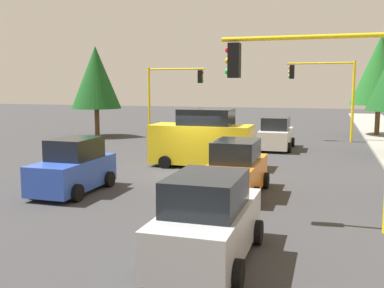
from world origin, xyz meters
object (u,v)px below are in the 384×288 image
at_px(tree_opposite_side, 96,78).
at_px(delivery_van_yellow, 202,140).
at_px(traffic_signal_near_left, 318,90).
at_px(traffic_signal_far_left, 326,85).
at_px(car_blue, 74,168).
at_px(car_orange, 237,170).
at_px(car_silver, 208,221).
at_px(car_white, 276,135).
at_px(traffic_signal_far_right, 172,87).
at_px(tree_roadside_far, 380,70).

relative_size(tree_opposite_side, delivery_van_yellow, 1.42).
bearing_deg(delivery_van_yellow, traffic_signal_near_left, 34.36).
xyz_separation_m(traffic_signal_far_left, car_blue, (18.37, -8.59, -3.04)).
bearing_deg(car_orange, car_silver, 5.54).
relative_size(car_blue, car_white, 0.90).
xyz_separation_m(traffic_signal_far_right, car_orange, (16.97, 8.50, -2.85)).
bearing_deg(tree_roadside_far, traffic_signal_near_left, -9.14).
relative_size(car_silver, car_orange, 1.05).
xyz_separation_m(car_white, car_orange, (11.94, -0.03, -0.00)).
bearing_deg(car_orange, car_white, 179.84).
relative_size(traffic_signal_far_right, car_blue, 1.41).
distance_m(car_blue, car_white, 14.55).
relative_size(traffic_signal_near_left, car_white, 1.27).
distance_m(traffic_signal_far_right, traffic_signal_far_left, 11.31).
height_order(traffic_signal_far_left, tree_roadside_far, tree_roadside_far).
bearing_deg(traffic_signal_far_left, car_silver, -5.45).
bearing_deg(car_orange, delivery_van_yellow, -151.49).
bearing_deg(traffic_signal_near_left, traffic_signal_far_left, 179.89).
height_order(traffic_signal_far_right, car_blue, traffic_signal_far_right).
relative_size(traffic_signal_far_left, tree_opposite_side, 0.81).
height_order(traffic_signal_far_right, traffic_signal_far_left, traffic_signal_far_left).
bearing_deg(delivery_van_yellow, car_blue, -25.82).
distance_m(tree_roadside_far, car_white, 11.93).
bearing_deg(tree_opposite_side, traffic_signal_far_right, 110.43).
distance_m(traffic_signal_near_left, tree_opposite_side, 24.52).
distance_m(traffic_signal_far_left, car_silver, 23.46).
relative_size(tree_opposite_side, car_orange, 1.73).
xyz_separation_m(car_silver, car_orange, (-6.19, -0.60, -0.00)).
height_order(traffic_signal_far_left, tree_opposite_side, tree_opposite_side).
bearing_deg(car_silver, car_white, -178.21).
xyz_separation_m(traffic_signal_near_left, delivery_van_yellow, (-8.00, -5.47, -2.49)).
relative_size(tree_roadside_far, delivery_van_yellow, 1.60).
xyz_separation_m(delivery_van_yellow, car_blue, (6.37, -3.08, -0.39)).
relative_size(traffic_signal_near_left, tree_opposite_side, 0.78).
distance_m(traffic_signal_near_left, car_silver, 4.79).
bearing_deg(traffic_signal_near_left, tree_opposite_side, -137.25).
bearing_deg(car_silver, traffic_signal_far_right, -158.55).
distance_m(traffic_signal_far_right, delivery_van_yellow, 13.55).
height_order(traffic_signal_near_left, car_white, traffic_signal_near_left).
bearing_deg(traffic_signal_far_left, car_blue, -25.06).
xyz_separation_m(tree_roadside_far, delivery_van_yellow, (16.00, -9.33, -3.76)).
height_order(traffic_signal_far_right, tree_opposite_side, tree_opposite_side).
bearing_deg(car_silver, delivery_van_yellow, -163.52).
xyz_separation_m(traffic_signal_far_right, car_white, (5.03, 8.53, -2.85)).
bearing_deg(car_blue, car_silver, 53.08).
distance_m(tree_opposite_side, car_blue, 18.60).
bearing_deg(tree_opposite_side, tree_roadside_far, 106.31).
height_order(traffic_signal_near_left, traffic_signal_far_left, traffic_signal_far_left).
height_order(traffic_signal_near_left, delivery_van_yellow, traffic_signal_near_left).
relative_size(traffic_signal_near_left, car_orange, 1.34).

